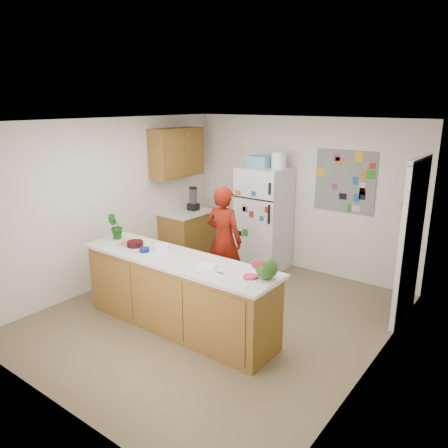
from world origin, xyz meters
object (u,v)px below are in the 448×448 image
Objects in this scene: watermelon at (267,268)px; person at (224,240)px; refrigerator at (264,219)px; cherry_bowl at (135,244)px.

person is at bearing 140.68° from watermelon.
refrigerator reaches higher than watermelon.
cherry_bowl is (-0.50, -1.24, 0.17)m from person.
person reaches higher than cherry_bowl.
refrigerator is at bearing -92.39° from person.
watermelon is 1.13× the size of cherry_bowl.
refrigerator is at bearing 78.89° from cherry_bowl.
person is 7.52× the size of cherry_bowl.
cherry_bowl is at bearing -101.11° from refrigerator.
cherry_bowl is (-0.47, -2.39, 0.11)m from refrigerator.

